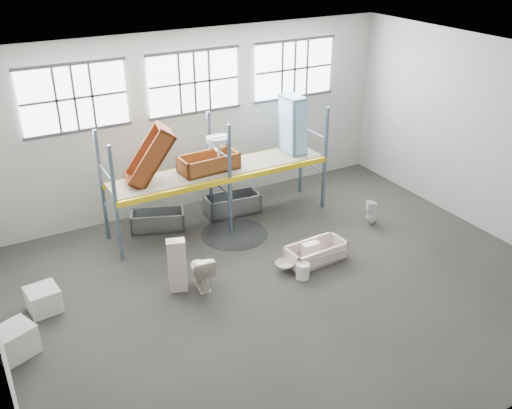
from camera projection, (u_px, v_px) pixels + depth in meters
floor at (288, 286)px, 13.10m from camera, size 12.00×10.00×0.10m
ceiling at (294, 64)px, 10.83m from camera, size 12.00×10.00×0.10m
wall_back at (195, 120)px, 15.92m from camera, size 12.00×0.10×5.00m
wall_front at (481, 315)px, 8.01m from camera, size 12.00×0.10×5.00m
wall_right at (490, 138)px, 14.60m from camera, size 0.10×10.00×5.00m
window_left at (74, 98)px, 13.95m from camera, size 2.60×0.04×1.60m
window_mid at (194, 82)px, 15.34m from camera, size 2.60×0.04×1.60m
window_right at (294, 69)px, 16.74m from camera, size 2.60×0.04×1.60m
rack_upright_la at (116, 205)px, 13.37m from camera, size 0.08×0.08×3.00m
rack_upright_lb at (102, 187)px, 14.31m from camera, size 0.08×0.08×3.00m
rack_upright_ma at (230, 180)px, 14.68m from camera, size 0.08×0.08×3.00m
rack_upright_mb at (210, 165)px, 15.62m from camera, size 0.08×0.08×3.00m
rack_upright_ra at (325, 159)px, 15.99m from camera, size 0.08×0.08×3.00m
rack_upright_rb at (302, 146)px, 16.93m from camera, size 0.08×0.08×3.00m
rack_beam_front at (230, 180)px, 14.68m from camera, size 6.00×0.10×0.14m
rack_beam_back at (210, 165)px, 15.62m from camera, size 6.00×0.10×0.14m
shelf_deck at (220, 169)px, 15.11m from camera, size 5.90×1.10×0.03m
wet_patch at (234, 234)px, 15.19m from camera, size 1.80×1.80×0.00m
bathtub_beige at (316, 253)px, 13.91m from camera, size 1.53×0.77×0.44m
cistern_spare at (311, 251)px, 13.88m from camera, size 0.43×0.21×0.41m
sink_in_tub at (285, 265)px, 13.50m from camera, size 0.51×0.51×0.16m
toilet_beige at (201, 270)px, 12.83m from camera, size 0.55×0.86×0.84m
cistern_tall at (177, 265)px, 12.62m from camera, size 0.47×0.38×1.27m
toilet_white at (372, 212)px, 15.57m from camera, size 0.41×0.41×0.69m
steel_tub_left at (158, 220)px, 15.33m from camera, size 1.55×1.12×0.52m
steel_tub_right at (232, 204)px, 16.19m from camera, size 1.59×0.86×0.56m
rust_tub_flat at (209, 162)px, 14.91m from camera, size 1.60×0.82×0.44m
rust_tub_tilted at (150, 156)px, 14.02m from camera, size 1.42×0.99×1.58m
sink_on_shelf at (219, 156)px, 14.60m from camera, size 0.67×0.54×0.56m
blue_tub_upright at (293, 125)px, 15.85m from camera, size 0.54×0.79×1.68m
bucket at (303, 271)px, 13.24m from camera, size 0.40×0.40×0.37m
carton_near at (15, 341)px, 10.84m from camera, size 0.89×0.84×0.61m
carton_far at (43, 299)px, 12.10m from camera, size 0.71×0.71×0.53m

